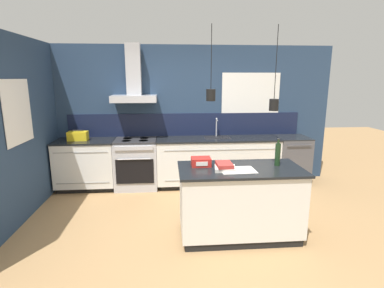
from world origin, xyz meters
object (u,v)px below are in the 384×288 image
at_px(book_stack, 225,167).
at_px(dishwasher, 291,160).
at_px(bottle_on_island, 278,154).
at_px(yellow_toolbox, 78,136).
at_px(red_supply_box, 201,162).
at_px(oven_range, 136,164).

bearing_deg(book_stack, dishwasher, 49.50).
xyz_separation_m(bottle_on_island, yellow_toolbox, (-2.99, 1.82, -0.07)).
xyz_separation_m(dishwasher, yellow_toolbox, (-3.96, 0.00, 0.54)).
distance_m(dishwasher, red_supply_box, 2.66).
xyz_separation_m(dishwasher, red_supply_box, (-1.94, -1.75, 0.51)).
height_order(dishwasher, yellow_toolbox, yellow_toolbox).
relative_size(bottle_on_island, book_stack, 1.24).
bearing_deg(dishwasher, oven_range, -179.92).
bearing_deg(yellow_toolbox, dishwasher, -0.00).
distance_m(red_supply_box, yellow_toolbox, 2.67).
xyz_separation_m(book_stack, red_supply_box, (-0.27, 0.21, 0.01)).
height_order(oven_range, book_stack, book_stack).
bearing_deg(book_stack, red_supply_box, 141.88).
height_order(dishwasher, red_supply_box, red_supply_box).
relative_size(book_stack, red_supply_box, 1.15).
relative_size(oven_range, yellow_toolbox, 2.68).
xyz_separation_m(oven_range, dishwasher, (2.94, 0.00, 0.00)).
bearing_deg(dishwasher, bottle_on_island, -118.03).
distance_m(oven_range, book_stack, 2.38).
xyz_separation_m(red_supply_box, yellow_toolbox, (-2.02, 1.75, 0.03)).
height_order(oven_range, yellow_toolbox, yellow_toolbox).
bearing_deg(dishwasher, red_supply_box, -137.92).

